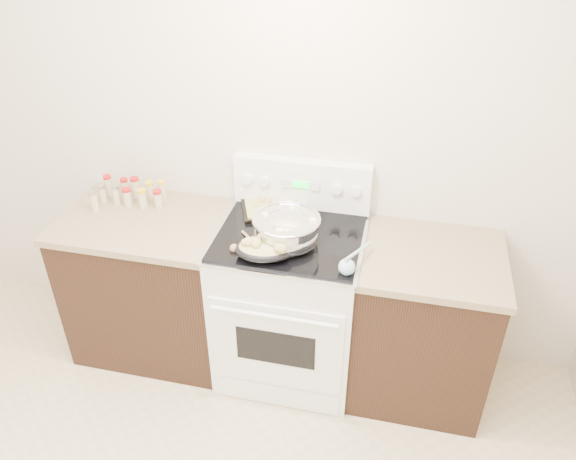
# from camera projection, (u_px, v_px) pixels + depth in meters

# --- Properties ---
(room_shell) EXTENTS (4.10, 3.60, 2.75)m
(room_shell) POSITION_uv_depth(u_px,v_px,m) (30.00, 270.00, 1.40)
(room_shell) COLOR beige
(room_shell) RESTS_ON ground
(counter_left) EXTENTS (0.93, 0.67, 0.92)m
(counter_left) POSITION_uv_depth(u_px,v_px,m) (155.00, 283.00, 3.34)
(counter_left) COLOR black
(counter_left) RESTS_ON ground
(counter_right) EXTENTS (0.73, 0.67, 0.92)m
(counter_right) POSITION_uv_depth(u_px,v_px,m) (421.00, 323.00, 3.05)
(counter_right) COLOR black
(counter_right) RESTS_ON ground
(kitchen_range) EXTENTS (0.78, 0.73, 1.22)m
(kitchen_range) POSITION_uv_depth(u_px,v_px,m) (290.00, 300.00, 3.16)
(kitchen_range) COLOR white
(kitchen_range) RESTS_ON ground
(mixing_bowl) EXTENTS (0.44, 0.44, 0.20)m
(mixing_bowl) POSITION_uv_depth(u_px,v_px,m) (286.00, 231.00, 2.80)
(mixing_bowl) COLOR silver
(mixing_bowl) RESTS_ON kitchen_range
(roasting_pan) EXTENTS (0.35, 0.29, 0.11)m
(roasting_pan) POSITION_uv_depth(u_px,v_px,m) (266.00, 247.00, 2.73)
(roasting_pan) COLOR black
(roasting_pan) RESTS_ON kitchen_range
(baking_sheet) EXTENTS (0.43, 0.37, 0.06)m
(baking_sheet) POSITION_uv_depth(u_px,v_px,m) (276.00, 207.00, 3.11)
(baking_sheet) COLOR black
(baking_sheet) RESTS_ON kitchen_range
(wooden_spoon) EXTENTS (0.19, 0.19, 0.04)m
(wooden_spoon) POSITION_uv_depth(u_px,v_px,m) (241.00, 246.00, 2.80)
(wooden_spoon) COLOR #AA734D
(wooden_spoon) RESTS_ON kitchen_range
(blue_ladle) EXTENTS (0.13, 0.27, 0.10)m
(blue_ladle) POSITION_uv_depth(u_px,v_px,m) (348.00, 265.00, 2.63)
(blue_ladle) COLOR #92C4DA
(blue_ladle) RESTS_ON kitchen_range
(spice_jars) EXTENTS (0.39, 0.24, 0.13)m
(spice_jars) POSITION_uv_depth(u_px,v_px,m) (131.00, 193.00, 3.20)
(spice_jars) COLOR #BFB28C
(spice_jars) RESTS_ON counter_left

